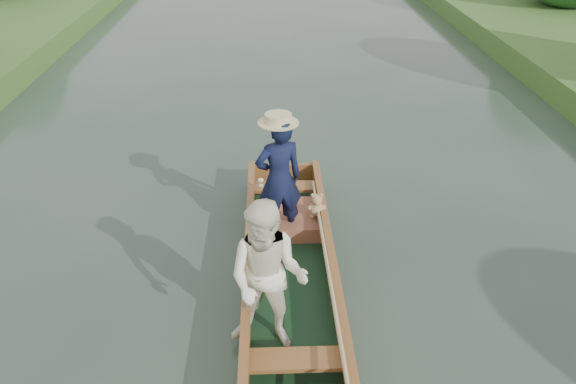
{
  "coord_description": "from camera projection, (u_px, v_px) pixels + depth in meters",
  "views": [
    {
      "loc": [
        -0.23,
        -5.57,
        4.48
      ],
      "look_at": [
        0.0,
        0.6,
        0.95
      ],
      "focal_mm": 35.0,
      "sensor_mm": 36.0,
      "label": 1
    }
  ],
  "objects": [
    {
      "name": "ground",
      "position": [
        290.0,
        281.0,
        7.07
      ],
      "size": [
        120.0,
        120.0,
        0.0
      ],
      "primitive_type": "plane",
      "color": "#283D30",
      "rests_on": "ground"
    },
    {
      "name": "punt",
      "position": [
        281.0,
        247.0,
        6.61
      ],
      "size": [
        1.31,
        5.0,
        1.86
      ],
      "color": "black",
      "rests_on": "ground"
    }
  ]
}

